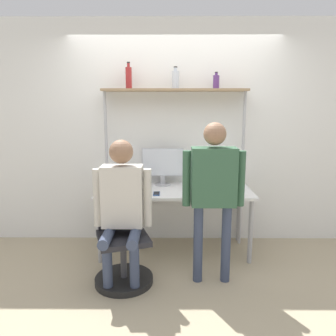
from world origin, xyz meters
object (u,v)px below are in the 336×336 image
Objects in this scene: bottle_purple at (216,82)px; bottle_clear at (176,79)px; person_seated at (122,201)px; monitor at (163,165)px; bottle_red at (129,78)px; cell_phone at (156,194)px; person_standing at (214,184)px; laptop at (132,188)px; office_chair at (123,253)px.

bottle_clear is (-0.46, 0.00, 0.03)m from bottle_purple.
monitor is at bearing 69.72° from person_seated.
monitor is 1.08m from bottle_red.
bottle_purple reaches higher than monitor.
person_seated is at bearing -135.64° from bottle_purple.
bottle_clear is (0.50, 0.95, 1.16)m from person_seated.
bottle_red is at bearing 128.19° from cell_phone.
bottle_clear is (-0.34, 0.90, 1.01)m from person_standing.
laptop reaches higher than office_chair.
monitor is 2.02× the size of bottle_clear.
laptop is 0.98m from person_standing.
bottle_purple is at bearing -0.00° from bottle_clear.
office_chair is 1.99m from bottle_clear.
office_chair reaches higher than cell_phone.
monitor is 1.04m from person_seated.
person_standing is at bearing -31.56° from laptop.
person_standing is 1.39m from bottle_clear.
person_seated is 0.90× the size of person_standing.
bottle_red is 1.20× the size of bottle_clear.
cell_phone is 0.80× the size of bottle_purple.
bottle_clear is at bearing -4.10° from monitor.
bottle_purple is (0.98, 0.90, 1.67)m from office_chair.
monitor is 0.32× the size of person_standing.
office_chair is 3.76× the size of bottle_clear.
laptop is at bearing 148.44° from person_standing.
person_standing reaches higher than person_seated.
bottle_clear is (0.53, 0.00, -0.02)m from bottle_red.
office_chair is at bearing -119.87° from bottle_clear.
monitor is 1.76× the size of laptop.
monitor is 1.00m from bottle_clear.
cell_phone is 1.36m from bottle_red.
cell_phone is 0.11× the size of person_seated.
bottle_clear reaches higher than person_seated.
bottle_red reaches higher than person_seated.
laptop is 0.18× the size of person_standing.
person_standing is 5.17× the size of bottle_red.
bottle_clear is (0.21, 0.41, 1.23)m from cell_phone.
bottle_red is 1.59× the size of bottle_purple.
office_chair is at bearing 105.31° from person_seated.
bottle_red is 1.00m from bottle_purple.
monitor is 1.14m from bottle_purple.
bottle_red reaches higher than bottle_clear.
person_standing is 6.22× the size of bottle_clear.
person_standing is at bearing -69.02° from bottle_clear.
bottle_clear reaches higher than bottle_purple.
bottle_purple reaches higher than person_seated.
monitor reaches higher than cell_phone.
person_seated is 4.65× the size of bottle_red.
laptop is 1.89× the size of cell_phone.
person_standing is (0.85, 0.05, 0.16)m from person_seated.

